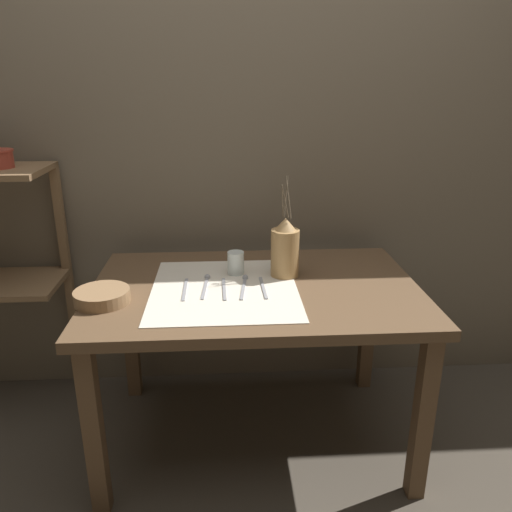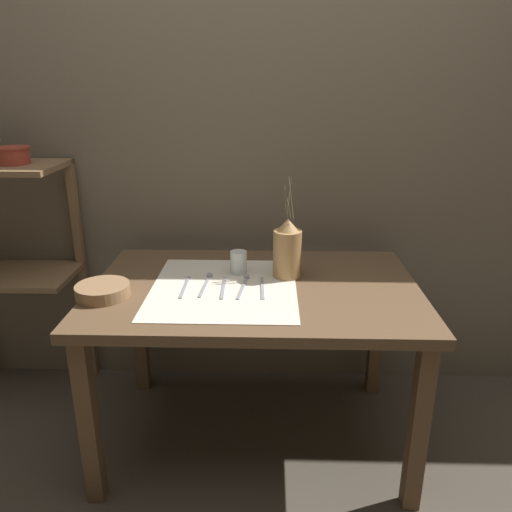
% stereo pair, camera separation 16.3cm
% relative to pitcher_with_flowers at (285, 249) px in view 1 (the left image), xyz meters
% --- Properties ---
extents(ground_plane, '(12.00, 12.00, 0.00)m').
position_rel_pitcher_with_flowers_xyz_m(ground_plane, '(-0.13, -0.09, -0.82)').
color(ground_plane, '#473F35').
extents(stone_wall_back, '(7.00, 0.06, 2.40)m').
position_rel_pitcher_with_flowers_xyz_m(stone_wall_back, '(-0.13, 0.43, 0.38)').
color(stone_wall_back, '#6B5E4C').
rests_on(stone_wall_back, ground_plane).
extents(wooden_table, '(1.26, 0.83, 0.71)m').
position_rel_pitcher_with_flowers_xyz_m(wooden_table, '(-0.13, -0.09, -0.20)').
color(wooden_table, brown).
rests_on(wooden_table, ground_plane).
extents(linen_cloth, '(0.55, 0.61, 0.00)m').
position_rel_pitcher_with_flowers_xyz_m(linen_cloth, '(-0.24, -0.12, -0.11)').
color(linen_cloth, beige).
rests_on(linen_cloth, wooden_table).
extents(pitcher_with_flowers, '(0.11, 0.11, 0.41)m').
position_rel_pitcher_with_flowers_xyz_m(pitcher_with_flowers, '(0.00, 0.00, 0.00)').
color(pitcher_with_flowers, '#A87F4C').
rests_on(pitcher_with_flowers, wooden_table).
extents(wooden_bowl, '(0.20, 0.20, 0.05)m').
position_rel_pitcher_with_flowers_xyz_m(wooden_bowl, '(-0.68, -0.22, -0.09)').
color(wooden_bowl, '#8E6B47').
rests_on(wooden_bowl, wooden_table).
extents(glass_tumbler_near, '(0.07, 0.07, 0.09)m').
position_rel_pitcher_with_flowers_xyz_m(glass_tumbler_near, '(-0.20, 0.03, -0.06)').
color(glass_tumbler_near, silver).
rests_on(glass_tumbler_near, wooden_table).
extents(knife_center, '(0.01, 0.21, 0.00)m').
position_rel_pitcher_with_flowers_xyz_m(knife_center, '(-0.39, -0.13, -0.11)').
color(knife_center, '#939399').
rests_on(knife_center, wooden_table).
extents(spoon_inner, '(0.03, 0.22, 0.02)m').
position_rel_pitcher_with_flowers_xyz_m(spoon_inner, '(-0.31, -0.06, -0.11)').
color(spoon_inner, '#939399').
rests_on(spoon_inner, wooden_table).
extents(fork_outer, '(0.02, 0.21, 0.00)m').
position_rel_pitcher_with_flowers_xyz_m(fork_outer, '(-0.25, -0.13, -0.11)').
color(fork_outer, '#939399').
rests_on(fork_outer, wooden_table).
extents(spoon_outer, '(0.04, 0.22, 0.02)m').
position_rel_pitcher_with_flowers_xyz_m(spoon_outer, '(-0.17, -0.07, -0.11)').
color(spoon_outer, '#939399').
rests_on(spoon_outer, wooden_table).
extents(fork_inner, '(0.02, 0.21, 0.00)m').
position_rel_pitcher_with_flowers_xyz_m(fork_inner, '(-0.10, -0.13, -0.11)').
color(fork_inner, '#939399').
rests_on(fork_inner, wooden_table).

